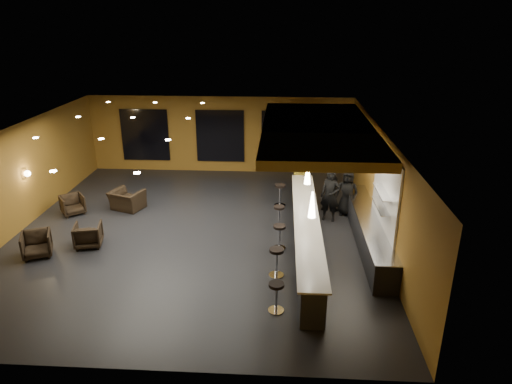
# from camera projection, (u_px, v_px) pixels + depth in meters

# --- Properties ---
(floor) EXTENTS (12.00, 13.00, 0.10)m
(floor) POSITION_uv_depth(u_px,v_px,m) (197.00, 233.00, 15.54)
(floor) COLOR black
(floor) RESTS_ON ground
(ceiling) EXTENTS (12.00, 13.00, 0.10)m
(ceiling) POSITION_uv_depth(u_px,v_px,m) (191.00, 129.00, 14.23)
(ceiling) COLOR black
(wall_back) EXTENTS (12.00, 0.10, 3.50)m
(wall_back) POSITION_uv_depth(u_px,v_px,m) (220.00, 134.00, 20.98)
(wall_back) COLOR #8B601F
(wall_back) RESTS_ON floor
(wall_front) EXTENTS (12.00, 0.10, 3.50)m
(wall_front) POSITION_uv_depth(u_px,v_px,m) (131.00, 300.00, 8.79)
(wall_front) COLOR #8B601F
(wall_front) RESTS_ON floor
(wall_left) EXTENTS (0.10, 13.00, 3.50)m
(wall_left) POSITION_uv_depth(u_px,v_px,m) (15.00, 180.00, 15.22)
(wall_left) COLOR #8B601F
(wall_left) RESTS_ON floor
(wall_right) EXTENTS (0.10, 13.00, 3.50)m
(wall_right) POSITION_uv_depth(u_px,v_px,m) (382.00, 187.00, 14.55)
(wall_right) COLOR #8B601F
(wall_right) RESTS_ON floor
(wood_soffit) EXTENTS (3.60, 8.00, 0.28)m
(wood_soffit) POSITION_uv_depth(u_px,v_px,m) (317.00, 130.00, 15.01)
(wood_soffit) COLOR gold
(wood_soffit) RESTS_ON ceiling
(window_left) EXTENTS (2.20, 0.06, 2.40)m
(window_left) POSITION_uv_depth(u_px,v_px,m) (145.00, 135.00, 21.09)
(window_left) COLOR black
(window_left) RESTS_ON wall_back
(window_center) EXTENTS (2.20, 0.06, 2.40)m
(window_center) POSITION_uv_depth(u_px,v_px,m) (220.00, 136.00, 20.89)
(window_center) COLOR black
(window_center) RESTS_ON wall_back
(window_right) EXTENTS (2.20, 0.06, 2.40)m
(window_right) POSITION_uv_depth(u_px,v_px,m) (286.00, 137.00, 20.73)
(window_right) COLOR black
(window_right) RESTS_ON wall_back
(tile_backsplash) EXTENTS (0.06, 3.20, 2.40)m
(tile_backsplash) POSITION_uv_depth(u_px,v_px,m) (386.00, 191.00, 13.53)
(tile_backsplash) COLOR white
(tile_backsplash) RESTS_ON wall_right
(bar_counter) EXTENTS (0.60, 8.00, 1.00)m
(bar_counter) POSITION_uv_depth(u_px,v_px,m) (306.00, 234.00, 14.21)
(bar_counter) COLOR black
(bar_counter) RESTS_ON floor
(bar_top) EXTENTS (0.78, 8.10, 0.05)m
(bar_top) POSITION_uv_depth(u_px,v_px,m) (307.00, 219.00, 14.02)
(bar_top) COLOR silver
(bar_top) RESTS_ON bar_counter
(prep_counter) EXTENTS (0.70, 6.00, 0.86)m
(prep_counter) POSITION_uv_depth(u_px,v_px,m) (368.00, 231.00, 14.59)
(prep_counter) COLOR black
(prep_counter) RESTS_ON floor
(prep_top) EXTENTS (0.72, 6.00, 0.03)m
(prep_top) POSITION_uv_depth(u_px,v_px,m) (369.00, 218.00, 14.42)
(prep_top) COLOR silver
(prep_top) RESTS_ON prep_counter
(wall_shelf_lower) EXTENTS (0.30, 1.50, 0.03)m
(wall_shelf_lower) POSITION_uv_depth(u_px,v_px,m) (381.00, 206.00, 13.50)
(wall_shelf_lower) COLOR silver
(wall_shelf_lower) RESTS_ON wall_right
(wall_shelf_upper) EXTENTS (0.30, 1.50, 0.03)m
(wall_shelf_upper) POSITION_uv_depth(u_px,v_px,m) (383.00, 192.00, 13.34)
(wall_shelf_upper) COLOR silver
(wall_shelf_upper) RESTS_ON wall_right
(column) EXTENTS (0.60, 0.60, 3.50)m
(column) POSITION_uv_depth(u_px,v_px,m) (302.00, 154.00, 18.03)
(column) COLOR olive
(column) RESTS_ON floor
(wall_sconce) EXTENTS (0.22, 0.22, 0.22)m
(wall_sconce) POSITION_uv_depth(u_px,v_px,m) (27.00, 174.00, 15.66)
(wall_sconce) COLOR #FFE5B2
(wall_sconce) RESTS_ON wall_left
(pendant_0) EXTENTS (0.20, 0.20, 0.70)m
(pendant_0) POSITION_uv_depth(u_px,v_px,m) (312.00, 205.00, 11.67)
(pendant_0) COLOR white
(pendant_0) RESTS_ON wood_soffit
(pendant_1) EXTENTS (0.20, 0.20, 0.70)m
(pendant_1) POSITION_uv_depth(u_px,v_px,m) (308.00, 173.00, 14.00)
(pendant_1) COLOR white
(pendant_1) RESTS_ON wood_soffit
(pendant_2) EXTENTS (0.20, 0.20, 0.70)m
(pendant_2) POSITION_uv_depth(u_px,v_px,m) (304.00, 151.00, 16.33)
(pendant_2) COLOR white
(pendant_2) RESTS_ON wood_soffit
(staff_a) EXTENTS (0.78, 0.63, 1.87)m
(staff_a) POSITION_uv_depth(u_px,v_px,m) (330.00, 196.00, 16.07)
(staff_a) COLOR black
(staff_a) RESTS_ON floor
(staff_b) EXTENTS (0.84, 0.66, 1.71)m
(staff_b) POSITION_uv_depth(u_px,v_px,m) (333.00, 189.00, 16.88)
(staff_b) COLOR black
(staff_b) RESTS_ON floor
(staff_c) EXTENTS (0.94, 0.73, 1.71)m
(staff_c) POSITION_uv_depth(u_px,v_px,m) (347.00, 193.00, 16.57)
(staff_c) COLOR black
(staff_c) RESTS_ON floor
(armchair_a) EXTENTS (1.09, 1.10, 0.77)m
(armchair_a) POSITION_uv_depth(u_px,v_px,m) (37.00, 244.00, 13.84)
(armchair_a) COLOR black
(armchair_a) RESTS_ON floor
(armchair_b) EXTENTS (0.97, 0.99, 0.75)m
(armchair_b) POSITION_uv_depth(u_px,v_px,m) (88.00, 235.00, 14.45)
(armchair_b) COLOR black
(armchair_b) RESTS_ON floor
(armchair_c) EXTENTS (1.09, 1.09, 0.72)m
(armchair_c) POSITION_uv_depth(u_px,v_px,m) (73.00, 205.00, 16.80)
(armchair_c) COLOR black
(armchair_c) RESTS_ON floor
(armchair_d) EXTENTS (1.40, 1.32, 0.74)m
(armchair_d) POSITION_uv_depth(u_px,v_px,m) (127.00, 200.00, 17.20)
(armchair_d) COLOR black
(armchair_d) RESTS_ON floor
(bar_stool_0) EXTENTS (0.40, 0.40, 0.80)m
(bar_stool_0) POSITION_uv_depth(u_px,v_px,m) (276.00, 293.00, 11.18)
(bar_stool_0) COLOR silver
(bar_stool_0) RESTS_ON floor
(bar_stool_1) EXTENTS (0.43, 0.43, 0.85)m
(bar_stool_1) POSITION_uv_depth(u_px,v_px,m) (277.00, 259.00, 12.71)
(bar_stool_1) COLOR silver
(bar_stool_1) RESTS_ON floor
(bar_stool_2) EXTENTS (0.41, 0.41, 0.80)m
(bar_stool_2) POSITION_uv_depth(u_px,v_px,m) (279.00, 234.00, 14.22)
(bar_stool_2) COLOR silver
(bar_stool_2) RESTS_ON floor
(bar_stool_3) EXTENTS (0.39, 0.39, 0.77)m
(bar_stool_3) POSITION_uv_depth(u_px,v_px,m) (279.00, 214.00, 15.71)
(bar_stool_3) COLOR silver
(bar_stool_3) RESTS_ON floor
(bar_stool_4) EXTENTS (0.44, 0.44, 0.87)m
(bar_stool_4) POSITION_uv_depth(u_px,v_px,m) (280.00, 192.00, 17.44)
(bar_stool_4) COLOR silver
(bar_stool_4) RESTS_ON floor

